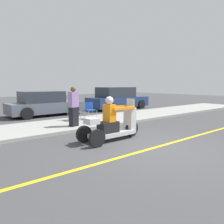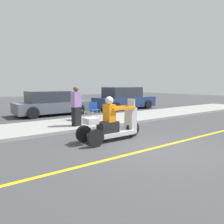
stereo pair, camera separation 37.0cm
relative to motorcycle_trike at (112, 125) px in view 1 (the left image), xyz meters
name	(u,v)px [view 1 (the left image)]	position (x,y,z in m)	size (l,w,h in m)	color
ground_plane	(154,148)	(0.37, -1.45, -0.51)	(60.00, 60.00, 0.00)	#424244
lane_stripe	(145,150)	(-0.02, -1.45, -0.51)	(24.00, 0.12, 0.01)	gold
sidewalk_strip	(74,124)	(0.37, 3.15, -0.45)	(28.00, 2.80, 0.12)	#9E9E99
motorcycle_trike	(112,125)	(0.00, 0.00, 0.00)	(2.29, 0.82, 1.44)	black
spectator_with_child	(74,107)	(-0.09, 2.38, 0.39)	(0.43, 0.33, 1.61)	black
folding_chair_set_back	(73,110)	(0.62, 3.69, 0.11)	(0.47, 0.47, 0.82)	#A5A8AD
folding_chair_curbside	(90,109)	(1.48, 3.56, 0.11)	(0.53, 0.53, 0.82)	#A5A8AD
parked_car_lot_far	(44,104)	(0.52, 6.90, 0.16)	(4.21, 1.98, 1.42)	slate
parked_car_lot_right	(117,99)	(6.05, 6.78, 0.24)	(4.64, 2.07, 1.60)	navy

